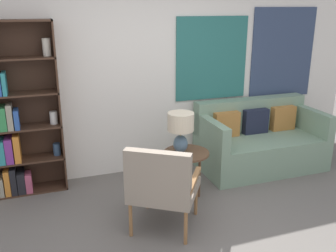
% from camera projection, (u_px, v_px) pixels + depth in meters
% --- Properties ---
extents(wall_back, '(6.40, 0.08, 2.70)m').
position_uv_depth(wall_back, '(144.00, 70.00, 4.79)').
color(wall_back, white).
rests_on(wall_back, ground_plane).
extents(bookshelf, '(0.95, 0.30, 2.01)m').
position_uv_depth(bookshelf, '(7.00, 121.00, 4.23)').
color(bookshelf, '#422B1E').
rests_on(bookshelf, ground_plane).
extents(armchair, '(0.87, 0.87, 0.91)m').
position_uv_depth(armchair, '(162.00, 184.00, 3.58)').
color(armchair, olive).
rests_on(armchair, ground_plane).
extents(couch, '(1.67, 0.87, 0.91)m').
position_uv_depth(couch, '(259.00, 142.00, 5.17)').
color(couch, gray).
rests_on(couch, ground_plane).
extents(side_table, '(0.53, 0.53, 0.55)m').
position_uv_depth(side_table, '(186.00, 157.00, 4.29)').
color(side_table, brown).
rests_on(side_table, ground_plane).
extents(table_lamp, '(0.30, 0.30, 0.47)m').
position_uv_depth(table_lamp, '(181.00, 127.00, 4.17)').
color(table_lamp, slate).
rests_on(table_lamp, side_table).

